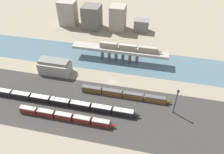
# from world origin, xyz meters

# --- Properties ---
(ground_plane) EXTENTS (400.00, 400.00, 0.00)m
(ground_plane) POSITION_xyz_m (0.00, 0.00, 0.00)
(ground_plane) COLOR gray
(railbed_yard) EXTENTS (280.00, 42.00, 0.01)m
(railbed_yard) POSITION_xyz_m (0.00, -24.00, 0.00)
(railbed_yard) COLOR #33302D
(railbed_yard) RESTS_ON ground
(river_water) EXTENTS (320.00, 29.89, 0.01)m
(river_water) POSITION_xyz_m (0.00, 24.57, 0.00)
(river_water) COLOR #47606B
(river_water) RESTS_ON ground
(bridge) EXTENTS (67.03, 7.43, 9.37)m
(bridge) POSITION_xyz_m (-0.00, 24.57, 7.57)
(bridge) COLOR gray
(bridge) RESTS_ON ground
(train_on_bridge) EXTENTS (43.61, 2.62, 3.87)m
(train_on_bridge) POSITION_xyz_m (6.98, 24.57, 11.26)
(train_on_bridge) COLOR gray
(train_on_bridge) RESTS_ON bridge
(train_yard_near) EXTENTS (52.76, 2.91, 3.87)m
(train_yard_near) POSITION_xyz_m (-16.98, -34.53, 1.90)
(train_yard_near) COLOR #5B1E19
(train_yard_near) RESTS_ON ground
(train_yard_mid) EXTENTS (86.82, 3.16, 3.93)m
(train_yard_mid) POSITION_xyz_m (-22.59, -25.25, 1.93)
(train_yard_mid) COLOR black
(train_yard_mid) RESTS_ON ground
(train_yard_far) EXTENTS (53.38, 2.75, 3.82)m
(train_yard_far) POSITION_xyz_m (10.33, -11.46, 1.87)
(train_yard_far) COLOR brown
(train_yard_far) RESTS_ON ground
(warehouse_building) EXTENTS (19.98, 10.30, 9.72)m
(warehouse_building) POSITION_xyz_m (-38.70, 1.69, 4.62)
(warehouse_building) COLOR #9E998E
(warehouse_building) RESTS_ON ground
(signal_tower) EXTENTS (1.00, 0.73, 16.28)m
(signal_tower) POSITION_xyz_m (37.77, -17.42, 8.30)
(signal_tower) COLOR #4C4C51
(signal_tower) RESTS_ON ground
(city_block_far_left) EXTENTS (15.11, 10.66, 21.57)m
(city_block_far_left) POSITION_xyz_m (-55.51, 69.94, 10.79)
(city_block_far_left) COLOR gray
(city_block_far_left) RESTS_ON ground
(city_block_left) EXTENTS (15.25, 14.53, 20.07)m
(city_block_left) POSITION_xyz_m (-33.07, 68.64, 10.04)
(city_block_left) COLOR #605B56
(city_block_left) RESTS_ON ground
(city_block_center) EXTENTS (12.67, 13.88, 21.13)m
(city_block_center) POSITION_xyz_m (-10.59, 70.88, 10.57)
(city_block_center) COLOR gray
(city_block_center) RESTS_ON ground
(city_block_right) EXTENTS (11.98, 9.29, 10.38)m
(city_block_right) POSITION_xyz_m (9.82, 71.99, 5.19)
(city_block_right) COLOR slate
(city_block_right) RESTS_ON ground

